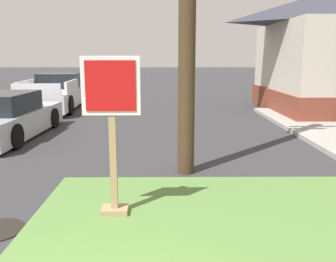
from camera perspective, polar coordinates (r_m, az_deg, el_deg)
stop_sign at (r=4.91m, az=-8.57°, el=-1.28°), size 0.75×0.28×2.12m
parked_sedan_silver at (r=11.09m, az=-24.00°, el=1.84°), size 2.04×4.53×1.25m
pickup_truck_white at (r=16.48m, az=-16.98°, el=5.40°), size 2.24×5.57×1.48m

